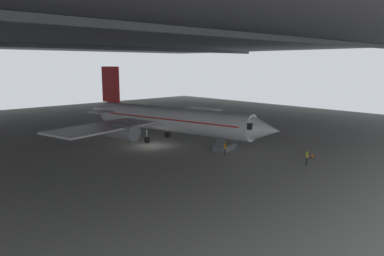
# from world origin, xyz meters

# --- Properties ---
(ground_plane) EXTENTS (110.00, 110.00, 0.00)m
(ground_plane) POSITION_xyz_m (0.00, 0.00, 0.00)
(ground_plane) COLOR gray
(hangar_structure) EXTENTS (121.00, 99.00, 15.55)m
(hangar_structure) POSITION_xyz_m (-0.08, 13.78, 14.91)
(hangar_structure) COLOR #4C4F54
(hangar_structure) RESTS_ON ground_plane
(airplane_main) EXTENTS (31.64, 32.31, 10.35)m
(airplane_main) POSITION_xyz_m (3.21, 0.62, 3.24)
(airplane_main) COLOR white
(airplane_main) RESTS_ON ground_plane
(boarding_stairs) EXTENTS (4.17, 2.19, 4.42)m
(boarding_stairs) POSITION_xyz_m (5.51, -8.15, 0.71)
(boarding_stairs) COLOR slate
(boarding_stairs) RESTS_ON ground_plane
(crew_worker_near_nose) EXTENTS (0.50, 0.36, 1.63)m
(crew_worker_near_nose) POSITION_xyz_m (6.72, -18.82, 0.93)
(crew_worker_near_nose) COLOR #232838
(crew_worker_near_nose) RESTS_ON ground_plane
(crew_worker_by_stairs) EXTENTS (0.42, 0.41, 1.66)m
(crew_worker_by_stairs) POSITION_xyz_m (3.40, -10.00, 0.95)
(crew_worker_by_stairs) COLOR #232838
(crew_worker_by_stairs) RESTS_ON ground_plane
(traffic_cone_orange) EXTENTS (0.36, 0.36, 0.60)m
(traffic_cone_orange) POSITION_xyz_m (9.97, -17.66, 0.29)
(traffic_cone_orange) COLOR black
(traffic_cone_orange) RESTS_ON ground_plane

